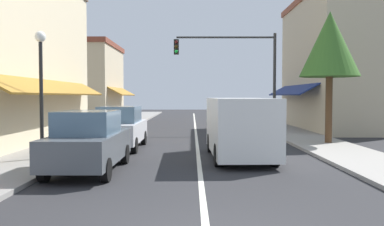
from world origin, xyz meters
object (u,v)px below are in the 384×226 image
Objects in this scene: parked_car_nearest_left at (88,142)px; parked_car_second_left at (120,128)px; tree_right_near at (329,45)px; street_lamp_left_near at (40,73)px; traffic_signal_mast_arm at (239,64)px; van_in_lane at (239,126)px.

parked_car_nearest_left and parked_car_second_left have the same top height.
street_lamp_left_near is at bearing -157.93° from tree_right_near.
traffic_signal_mast_arm reaches higher than tree_right_near.
parked_car_second_left is 0.95× the size of street_lamp_left_near.
van_in_lane is at bearing -97.00° from traffic_signal_mast_arm.
tree_right_near is (3.19, -6.44, 0.29)m from traffic_signal_mast_arm.
tree_right_near is (9.07, 1.16, 3.57)m from parked_car_second_left.
tree_right_near is (11.05, 4.48, 1.50)m from street_lamp_left_near.
van_in_lane is 6.91m from street_lamp_left_near.
traffic_signal_mast_arm reaches higher than street_lamp_left_near.
parked_car_nearest_left is 11.51m from tree_right_near.
parked_car_nearest_left is 14.26m from traffic_signal_mast_arm.
parked_car_second_left is 4.39m from street_lamp_left_near.
parked_car_nearest_left is 1.00× the size of parked_car_second_left.
parked_car_nearest_left is at bearing -89.50° from parked_car_second_left.
parked_car_second_left is at bearing 149.96° from van_in_lane.
traffic_signal_mast_arm is (5.87, 12.57, 3.28)m from parked_car_nearest_left.
parked_car_second_left is 5.29m from van_in_lane.
traffic_signal_mast_arm is at bearing 54.24° from street_lamp_left_near.
traffic_signal_mast_arm is 7.19m from tree_right_near.
van_in_lane is at bearing 6.94° from street_lamp_left_near.
street_lamp_left_near is (-1.98, -3.32, 2.07)m from parked_car_second_left.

